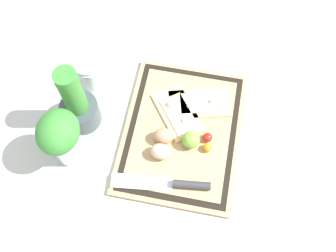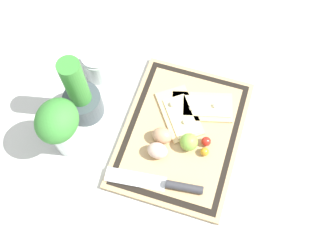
{
  "view_description": "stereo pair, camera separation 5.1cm",
  "coord_description": "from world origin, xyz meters",
  "px_view_note": "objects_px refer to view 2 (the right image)",
  "views": [
    {
      "loc": [
        -0.45,
        -0.05,
        1.03
      ],
      "look_at": [
        0.0,
        0.04,
        0.04
      ],
      "focal_mm": 42.0,
      "sensor_mm": 36.0,
      "label": 1
    },
    {
      "loc": [
        -0.44,
        -0.1,
        1.03
      ],
      "look_at": [
        0.0,
        0.04,
        0.04
      ],
      "focal_mm": 42.0,
      "sensor_mm": 36.0,
      "label": 2
    }
  ],
  "objects_px": {
    "herb_pot": "(81,97)",
    "herb_glass": "(60,126)",
    "knife": "(170,185)",
    "egg_pink": "(157,151)",
    "cherry_tomato_yellow": "(205,152)",
    "egg_brown": "(162,136)",
    "pizza_slice_far": "(180,114)",
    "cherry_tomato_red": "(206,141)",
    "pizza_slice_near": "(203,107)",
    "sauce_jar": "(98,65)",
    "lime": "(189,142)"
  },
  "relations": [
    {
      "from": "egg_pink",
      "to": "herb_pot",
      "type": "relative_size",
      "value": 0.24
    },
    {
      "from": "cherry_tomato_yellow",
      "to": "lime",
      "type": "bearing_deg",
      "value": 78.8
    },
    {
      "from": "egg_brown",
      "to": "lime",
      "type": "relative_size",
      "value": 1.14
    },
    {
      "from": "pizza_slice_near",
      "to": "sauce_jar",
      "type": "distance_m",
      "value": 0.34
    },
    {
      "from": "pizza_slice_near",
      "to": "herb_pot",
      "type": "distance_m",
      "value": 0.35
    },
    {
      "from": "cherry_tomato_red",
      "to": "cherry_tomato_yellow",
      "type": "height_order",
      "value": "cherry_tomato_red"
    },
    {
      "from": "knife",
      "to": "herb_pot",
      "type": "bearing_deg",
      "value": 63.73
    },
    {
      "from": "pizza_slice_far",
      "to": "egg_brown",
      "type": "height_order",
      "value": "egg_brown"
    },
    {
      "from": "knife",
      "to": "sauce_jar",
      "type": "bearing_deg",
      "value": 47.81
    },
    {
      "from": "cherry_tomato_yellow",
      "to": "herb_glass",
      "type": "xyz_separation_m",
      "value": [
        -0.08,
        0.37,
        0.09
      ]
    },
    {
      "from": "pizza_slice_near",
      "to": "cherry_tomato_yellow",
      "type": "xyz_separation_m",
      "value": [
        -0.14,
        -0.04,
        0.01
      ]
    },
    {
      "from": "cherry_tomato_red",
      "to": "herb_pot",
      "type": "bearing_deg",
      "value": 89.34
    },
    {
      "from": "knife",
      "to": "herb_glass",
      "type": "relative_size",
      "value": 1.33
    },
    {
      "from": "pizza_slice_far",
      "to": "egg_brown",
      "type": "distance_m",
      "value": 0.09
    },
    {
      "from": "cherry_tomato_red",
      "to": "cherry_tomato_yellow",
      "type": "relative_size",
      "value": 1.11
    },
    {
      "from": "egg_pink",
      "to": "sauce_jar",
      "type": "xyz_separation_m",
      "value": [
        0.21,
        0.25,
        0.0
      ]
    },
    {
      "from": "cherry_tomato_yellow",
      "to": "sauce_jar",
      "type": "relative_size",
      "value": 0.26
    },
    {
      "from": "knife",
      "to": "herb_pot",
      "type": "relative_size",
      "value": 1.11
    },
    {
      "from": "sauce_jar",
      "to": "pizza_slice_far",
      "type": "bearing_deg",
      "value": -105.0
    },
    {
      "from": "pizza_slice_near",
      "to": "cherry_tomato_red",
      "type": "distance_m",
      "value": 0.11
    },
    {
      "from": "pizza_slice_near",
      "to": "cherry_tomato_yellow",
      "type": "height_order",
      "value": "same"
    },
    {
      "from": "pizza_slice_far",
      "to": "pizza_slice_near",
      "type": "bearing_deg",
      "value": -53.89
    },
    {
      "from": "pizza_slice_near",
      "to": "herb_pot",
      "type": "bearing_deg",
      "value": 107.28
    },
    {
      "from": "pizza_slice_near",
      "to": "egg_pink",
      "type": "distance_m",
      "value": 0.19
    },
    {
      "from": "pizza_slice_far",
      "to": "herb_glass",
      "type": "height_order",
      "value": "herb_glass"
    },
    {
      "from": "herb_pot",
      "to": "herb_glass",
      "type": "distance_m",
      "value": 0.12
    },
    {
      "from": "cherry_tomato_red",
      "to": "pizza_slice_near",
      "type": "bearing_deg",
      "value": 19.02
    },
    {
      "from": "egg_brown",
      "to": "herb_pot",
      "type": "distance_m",
      "value": 0.25
    },
    {
      "from": "cherry_tomato_red",
      "to": "sauce_jar",
      "type": "relative_size",
      "value": 0.29
    },
    {
      "from": "cherry_tomato_red",
      "to": "herb_glass",
      "type": "height_order",
      "value": "herb_glass"
    },
    {
      "from": "cherry_tomato_yellow",
      "to": "herb_glass",
      "type": "relative_size",
      "value": 0.12
    },
    {
      "from": "pizza_slice_far",
      "to": "herb_pot",
      "type": "relative_size",
      "value": 0.79
    },
    {
      "from": "pizza_slice_near",
      "to": "egg_brown",
      "type": "xyz_separation_m",
      "value": [
        -0.13,
        0.08,
        0.02
      ]
    },
    {
      "from": "pizza_slice_near",
      "to": "herb_pot",
      "type": "xyz_separation_m",
      "value": [
        -0.1,
        0.33,
        0.06
      ]
    },
    {
      "from": "cherry_tomato_yellow",
      "to": "sauce_jar",
      "type": "distance_m",
      "value": 0.41
    },
    {
      "from": "pizza_slice_near",
      "to": "sauce_jar",
      "type": "bearing_deg",
      "value": 84.56
    },
    {
      "from": "pizza_slice_near",
      "to": "lime",
      "type": "height_order",
      "value": "lime"
    },
    {
      "from": "cherry_tomato_yellow",
      "to": "egg_brown",
      "type": "bearing_deg",
      "value": 86.71
    },
    {
      "from": "herb_pot",
      "to": "herb_glass",
      "type": "xyz_separation_m",
      "value": [
        -0.11,
        0.0,
        0.04
      ]
    },
    {
      "from": "lime",
      "to": "sauce_jar",
      "type": "bearing_deg",
      "value": 64.26
    },
    {
      "from": "pizza_slice_far",
      "to": "herb_glass",
      "type": "distance_m",
      "value": 0.34
    },
    {
      "from": "knife",
      "to": "egg_pink",
      "type": "relative_size",
      "value": 4.69
    },
    {
      "from": "egg_brown",
      "to": "herb_glass",
      "type": "xyz_separation_m",
      "value": [
        -0.09,
        0.25,
        0.08
      ]
    },
    {
      "from": "pizza_slice_far",
      "to": "knife",
      "type": "bearing_deg",
      "value": -170.42
    },
    {
      "from": "pizza_slice_far",
      "to": "cherry_tomato_yellow",
      "type": "distance_m",
      "value": 0.14
    },
    {
      "from": "egg_pink",
      "to": "herb_pot",
      "type": "height_order",
      "value": "herb_pot"
    },
    {
      "from": "herb_pot",
      "to": "pizza_slice_far",
      "type": "bearing_deg",
      "value": -77.56
    },
    {
      "from": "pizza_slice_far",
      "to": "sauce_jar",
      "type": "distance_m",
      "value": 0.29
    },
    {
      "from": "lime",
      "to": "sauce_jar",
      "type": "xyz_separation_m",
      "value": [
        0.16,
        0.33,
        -0.0
      ]
    },
    {
      "from": "pizza_slice_near",
      "to": "lime",
      "type": "distance_m",
      "value": 0.13
    }
  ]
}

